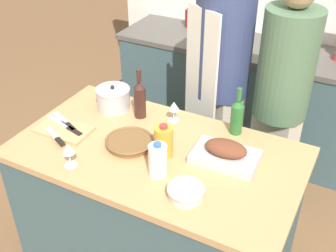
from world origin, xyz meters
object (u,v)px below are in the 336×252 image
knife_bread (56,137)px  stock_pot (113,98)px  juice_jug (164,141)px  wine_bottle_dark (237,116)px  condiment_bottle_tall (188,18)px  wine_glass_left (174,107)px  person_cook_aproned (221,75)px  milk_jug (158,160)px  knife_chef (65,126)px  person_cook_guest (281,96)px  roasting_pan (226,153)px  wine_glass_right (68,150)px  cutting_board (64,130)px  condiment_bottle_short (286,43)px  wine_bottle_green (140,98)px  knife_paring (65,122)px  mixing_bowl (186,192)px  wicker_basket (129,142)px

knife_bread → stock_pot: bearing=78.0°
juice_jug → wine_bottle_dark: wine_bottle_dark is taller
wine_bottle_dark → condiment_bottle_tall: bearing=125.2°
wine_glass_left → person_cook_aproned: size_ratio=0.07×
milk_jug → knife_chef: size_ratio=0.63×
wine_bottle_dark → person_cook_guest: person_cook_guest is taller
condiment_bottle_tall → wine_bottle_dark: bearing=-54.8°
roasting_pan → juice_jug: 0.32m
wine_glass_left → person_cook_guest: person_cook_guest is taller
wine_glass_right → person_cook_aproned: (0.36, 1.13, 0.00)m
cutting_board → condiment_bottle_short: bearing=62.8°
stock_pot → condiment_bottle_short: (0.73, 1.29, 0.03)m
wine_bottle_green → knife_paring: (-0.34, -0.28, -0.10)m
roasting_pan → stock_pot: 0.82m
knife_paring → person_cook_aproned: bearing=53.2°
knife_paring → condiment_bottle_short: 1.80m
stock_pot → milk_jug: bearing=-38.0°
person_cook_aproned → knife_paring: bearing=-100.8°
condiment_bottle_short → condiment_bottle_tall: bearing=172.7°
mixing_bowl → person_cook_aproned: bearing=103.6°
person_cook_guest → condiment_bottle_short: bearing=118.7°
wine_bottle_dark → condiment_bottle_short: bearing=91.5°
roasting_pan → wicker_basket: bearing=-167.2°
stock_pot → knife_chef: size_ratio=0.71×
wine_glass_right → mixing_bowl: bearing=5.7°
knife_paring → knife_chef: bearing=-49.0°
knife_chef → knife_paring: bearing=131.0°
knife_chef → condiment_bottle_tall: bearing=91.4°
milk_jug → knife_chef: bearing=171.0°
stock_pot → milk_jug: size_ratio=1.12×
cutting_board → person_cook_aproned: 1.08m
knife_bread → person_cook_guest: 1.38m
juice_jug → knife_paring: juice_jug is taller
roasting_pan → juice_jug: juice_jug is taller
wine_bottle_green → wine_bottle_dark: wine_bottle_green is taller
roasting_pan → mixing_bowl: roasting_pan is taller
knife_bread → condiment_bottle_short: bearing=64.5°
roasting_pan → wine_glass_left: 0.46m
milk_jug → knife_paring: bearing=168.7°
mixing_bowl → knife_bread: 0.84m
knife_paring → wicker_basket: bearing=0.3°
wine_bottle_dark → cutting_board: bearing=-153.0°
wine_bottle_green → knife_chef: size_ratio=1.04×
roasting_pan → mixing_bowl: (-0.06, -0.34, -0.01)m
wicker_basket → mixing_bowl: size_ratio=1.50×
knife_bread → roasting_pan: bearing=16.4°
wine_bottle_green → knife_bread: 0.53m
milk_jug → wine_bottle_green: (-0.35, 0.42, 0.04)m
knife_bread → person_cook_aproned: (0.58, 0.98, 0.08)m
wine_bottle_dark → juice_jug: bearing=-125.0°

